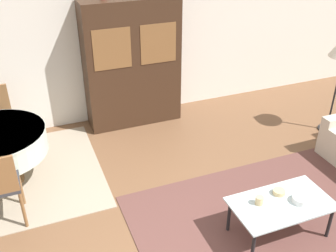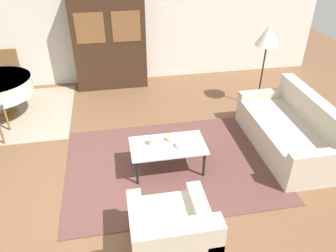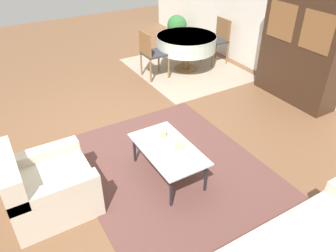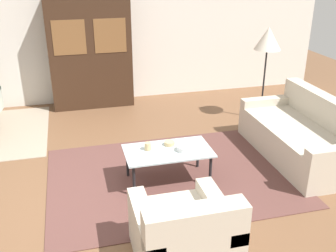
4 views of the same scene
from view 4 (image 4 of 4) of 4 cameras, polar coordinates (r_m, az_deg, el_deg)
name	(u,v)px [view 4 (image 4 of 4)]	position (r m, az deg, el deg)	size (l,w,h in m)	color
ground_plane	(85,208)	(4.58, -11.89, -11.60)	(14.00, 14.00, 0.00)	brown
wall_back	(66,31)	(7.51, -14.53, 13.24)	(10.00, 0.06, 2.70)	silver
area_rug	(171,176)	(5.06, 0.48, -7.28)	(3.07, 2.24, 0.01)	brown
couch	(303,136)	(5.73, 19.02, -1.45)	(0.94, 1.92, 0.84)	beige
armchair	(184,236)	(3.62, 2.36, -15.72)	(0.85, 0.90, 0.81)	beige
coffee_table	(168,153)	(4.78, 0.00, -3.95)	(1.05, 0.59, 0.42)	black
display_cabinet	(90,53)	(7.31, -11.19, 10.30)	(1.45, 0.48, 1.96)	#382316
floor_lamp	(268,41)	(6.62, 14.29, 11.82)	(0.43, 0.43, 1.56)	black
cup	(148,146)	(4.75, -2.93, -2.96)	(0.09, 0.09, 0.09)	tan
bowl	(184,148)	(4.74, 2.40, -3.24)	(0.19, 0.19, 0.06)	white
bowl_small	(169,143)	(4.87, 0.21, -2.52)	(0.13, 0.13, 0.05)	tan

